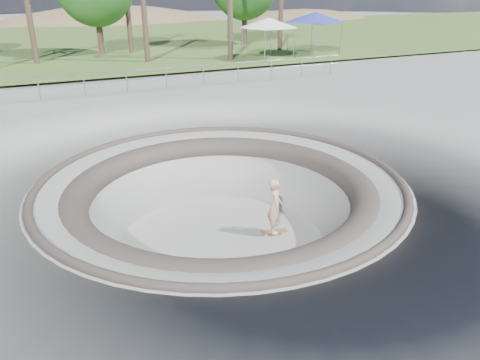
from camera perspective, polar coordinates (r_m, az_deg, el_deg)
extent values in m
plane|color=gray|center=(13.08, -2.33, -0.10)|extent=(180.00, 180.00, 0.00)
torus|color=gray|center=(13.98, -2.20, -7.67)|extent=(14.00, 14.00, 4.00)
cylinder|color=gray|center=(13.96, -2.21, -7.49)|extent=(6.60, 6.60, 0.10)
torus|color=#473F39|center=(13.09, -2.33, -0.18)|extent=(10.24, 10.24, 0.24)
torus|color=#473F39|center=(13.26, -2.30, -1.89)|extent=(8.91, 8.91, 0.81)
cube|color=#486327|center=(45.64, -19.60, 15.53)|extent=(180.00, 36.00, 0.12)
ellipsoid|color=brown|center=(73.40, -14.81, 12.02)|extent=(61.60, 44.00, 28.60)
ellipsoid|color=brown|center=(75.24, 7.52, 14.75)|extent=(42.00, 30.00, 19.50)
cylinder|color=gray|center=(23.92, -13.77, 12.81)|extent=(25.00, 0.05, 0.05)
cylinder|color=gray|center=(23.99, -13.67, 11.76)|extent=(25.00, 0.05, 0.05)
cube|color=brown|center=(14.26, 4.17, -6.26)|extent=(0.84, 0.40, 0.02)
cylinder|color=#A6A6AB|center=(14.27, 4.17, -6.38)|extent=(0.07, 0.17, 0.04)
cylinder|color=#A6A6AB|center=(14.27, 4.17, -6.38)|extent=(0.07, 0.17, 0.04)
cylinder|color=silver|center=(14.28, 4.17, -6.41)|extent=(0.07, 0.04, 0.06)
cylinder|color=silver|center=(14.28, 4.17, -6.41)|extent=(0.07, 0.04, 0.06)
cylinder|color=silver|center=(14.28, 4.17, -6.41)|extent=(0.07, 0.04, 0.06)
cylinder|color=silver|center=(14.28, 4.17, -6.41)|extent=(0.07, 0.04, 0.06)
imported|color=#EAB397|center=(13.86, 4.27, -3.17)|extent=(0.60, 0.72, 1.69)
cylinder|color=gray|center=(31.57, 2.44, 15.91)|extent=(0.06, 0.06, 1.97)
cylinder|color=gray|center=(32.77, 6.50, 16.05)|extent=(0.06, 0.06, 1.97)
cylinder|color=gray|center=(33.80, 0.44, 16.40)|extent=(0.06, 0.06, 1.97)
cylinder|color=gray|center=(34.93, 4.32, 16.55)|extent=(0.06, 0.06, 1.97)
cube|color=white|center=(33.14, 3.47, 18.09)|extent=(3.12, 3.12, 0.08)
cone|color=white|center=(33.11, 3.49, 18.63)|extent=(5.22, 5.22, 0.63)
cylinder|color=gray|center=(34.12, 8.34, 16.38)|extent=(0.06, 0.06, 2.14)
cylinder|color=gray|center=(35.66, 12.18, 16.39)|extent=(0.06, 0.06, 2.14)
cylinder|color=gray|center=(36.42, 5.95, 16.89)|extent=(0.06, 0.06, 2.14)
cylinder|color=gray|center=(37.87, 9.67, 16.93)|extent=(0.06, 0.06, 2.14)
cube|color=#2E38A6|center=(35.89, 9.16, 18.51)|extent=(3.66, 3.66, 0.08)
cone|color=#2E38A6|center=(35.87, 9.19, 19.06)|extent=(5.50, 5.50, 0.68)
cylinder|color=brown|center=(36.75, -16.85, 17.99)|extent=(0.44, 0.44, 4.71)
cylinder|color=brown|center=(41.08, 0.55, 19.40)|extent=(0.44, 0.44, 4.81)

